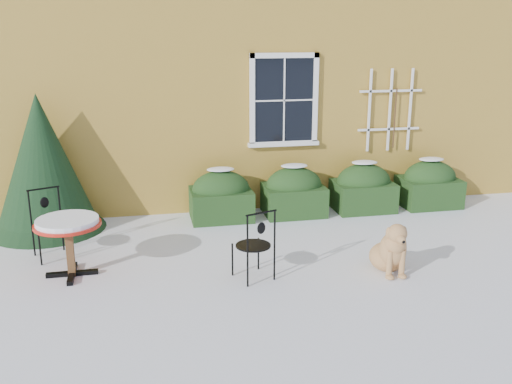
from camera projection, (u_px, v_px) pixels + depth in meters
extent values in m
plane|color=white|center=(271.00, 277.00, 7.59)|extent=(80.00, 80.00, 0.00)
cube|color=gold|center=(205.00, 37.00, 13.35)|extent=(12.00, 8.00, 6.00)
cube|color=black|center=(284.00, 100.00, 10.00)|extent=(1.05, 0.03, 1.45)
cube|color=white|center=(285.00, 55.00, 9.78)|extent=(1.23, 0.06, 0.09)
cube|color=white|center=(283.00, 144.00, 10.21)|extent=(1.23, 0.06, 0.09)
cube|color=white|center=(252.00, 101.00, 9.88)|extent=(0.09, 0.06, 1.63)
cube|color=white|center=(315.00, 100.00, 10.10)|extent=(0.09, 0.06, 1.63)
cube|color=white|center=(284.00, 100.00, 9.99)|extent=(0.02, 0.02, 1.45)
cube|color=white|center=(284.00, 100.00, 9.99)|extent=(1.05, 0.02, 0.02)
cube|color=white|center=(283.00, 144.00, 10.21)|extent=(1.29, 0.14, 0.07)
cube|color=white|center=(369.00, 111.00, 10.35)|extent=(0.04, 0.03, 1.50)
cube|color=white|center=(390.00, 110.00, 10.43)|extent=(0.04, 0.03, 1.50)
cube|color=white|center=(410.00, 110.00, 10.51)|extent=(0.04, 0.03, 1.50)
cube|color=white|center=(389.00, 129.00, 10.53)|extent=(1.20, 0.03, 0.04)
cube|color=white|center=(391.00, 91.00, 10.33)|extent=(1.20, 0.03, 0.04)
cylinder|color=#472D19|center=(395.00, 118.00, 10.47)|extent=(0.02, 0.02, 1.10)
cube|color=#183313|center=(221.00, 204.00, 9.86)|extent=(1.05, 0.80, 0.52)
ellipsoid|color=#183313|center=(221.00, 190.00, 9.79)|extent=(1.00, 0.72, 0.67)
ellipsoid|color=white|center=(221.00, 169.00, 9.69)|extent=(0.47, 0.32, 0.06)
cube|color=#183313|center=(294.00, 200.00, 10.11)|extent=(1.05, 0.80, 0.52)
ellipsoid|color=#183313|center=(294.00, 186.00, 10.04)|extent=(1.00, 0.72, 0.67)
ellipsoid|color=white|center=(294.00, 166.00, 9.94)|extent=(0.47, 0.32, 0.06)
cube|color=#183313|center=(363.00, 196.00, 10.36)|extent=(1.05, 0.80, 0.52)
ellipsoid|color=#183313|center=(363.00, 182.00, 10.29)|extent=(1.00, 0.72, 0.67)
ellipsoid|color=white|center=(365.00, 162.00, 10.19)|extent=(0.47, 0.32, 0.06)
cube|color=#183313|center=(429.00, 192.00, 10.61)|extent=(1.05, 0.80, 0.52)
ellipsoid|color=#183313|center=(430.00, 178.00, 10.54)|extent=(1.00, 0.72, 0.67)
ellipsoid|color=white|center=(431.00, 159.00, 10.44)|extent=(0.47, 0.32, 0.06)
cone|color=black|center=(46.00, 198.00, 9.27)|extent=(1.84, 1.84, 1.07)
cone|color=black|center=(42.00, 163.00, 9.11)|extent=(1.65, 1.65, 2.23)
cube|color=black|center=(72.00, 273.00, 7.63)|extent=(0.67, 0.08, 0.06)
cube|color=black|center=(72.00, 273.00, 7.63)|extent=(0.08, 0.67, 0.06)
cube|color=brown|center=(70.00, 250.00, 7.54)|extent=(0.10, 0.10, 0.72)
cylinder|color=red|center=(68.00, 225.00, 7.44)|extent=(0.87, 0.87, 0.04)
cylinder|color=white|center=(67.00, 221.00, 7.43)|extent=(0.81, 0.81, 0.07)
cylinder|color=black|center=(258.00, 254.00, 7.78)|extent=(0.02, 0.02, 0.45)
cylinder|color=black|center=(232.00, 260.00, 7.58)|extent=(0.02, 0.02, 0.45)
cylinder|color=black|center=(274.00, 264.00, 7.45)|extent=(0.02, 0.02, 0.45)
cylinder|color=black|center=(248.00, 270.00, 7.25)|extent=(0.02, 0.02, 0.45)
cylinder|color=black|center=(253.00, 246.00, 7.45)|extent=(0.46, 0.46, 0.02)
cylinder|color=black|center=(275.00, 229.00, 7.32)|extent=(0.02, 0.02, 0.51)
cylinder|color=black|center=(247.00, 235.00, 7.12)|extent=(0.02, 0.02, 0.51)
cylinder|color=black|center=(261.00, 213.00, 7.15)|extent=(0.43, 0.17, 0.02)
ellipsoid|color=black|center=(261.00, 228.00, 7.20)|extent=(0.12, 0.07, 0.16)
cylinder|color=black|center=(40.00, 250.00, 7.91)|extent=(0.02, 0.02, 0.47)
cylinder|color=black|center=(70.00, 244.00, 8.12)|extent=(0.02, 0.02, 0.47)
cylinder|color=black|center=(34.00, 241.00, 8.25)|extent=(0.02, 0.02, 0.47)
cylinder|color=black|center=(63.00, 235.00, 8.46)|extent=(0.02, 0.02, 0.47)
cylinder|color=black|center=(50.00, 227.00, 8.12)|extent=(0.48, 0.48, 0.02)
cylinder|color=black|center=(30.00, 208.00, 8.11)|extent=(0.02, 0.02, 0.52)
cylinder|color=black|center=(59.00, 204.00, 8.33)|extent=(0.02, 0.02, 0.52)
cylinder|color=black|center=(43.00, 189.00, 8.15)|extent=(0.43, 0.19, 0.02)
ellipsoid|color=black|center=(44.00, 202.00, 8.20)|extent=(0.13, 0.07, 0.16)
ellipsoid|color=tan|center=(387.00, 257.00, 7.81)|extent=(0.50, 0.55, 0.39)
ellipsoid|color=tan|center=(393.00, 249.00, 7.59)|extent=(0.38, 0.34, 0.49)
sphere|color=tan|center=(395.00, 243.00, 7.51)|extent=(0.30, 0.30, 0.30)
cylinder|color=tan|center=(389.00, 265.00, 7.50)|extent=(0.08, 0.08, 0.39)
cylinder|color=tan|center=(402.00, 264.00, 7.53)|extent=(0.08, 0.08, 0.39)
ellipsoid|color=tan|center=(390.00, 277.00, 7.51)|extent=(0.11, 0.14, 0.06)
ellipsoid|color=tan|center=(402.00, 276.00, 7.53)|extent=(0.11, 0.14, 0.06)
cylinder|color=tan|center=(395.00, 240.00, 7.49)|extent=(0.19, 0.23, 0.21)
sphere|color=tan|center=(397.00, 234.00, 7.42)|extent=(0.26, 0.26, 0.26)
ellipsoid|color=tan|center=(401.00, 239.00, 7.32)|extent=(0.13, 0.20, 0.11)
sphere|color=black|center=(403.00, 242.00, 7.24)|extent=(0.04, 0.04, 0.04)
ellipsoid|color=tan|center=(388.00, 233.00, 7.43)|extent=(0.07, 0.09, 0.16)
ellipsoid|color=tan|center=(404.00, 232.00, 7.47)|extent=(0.07, 0.09, 0.16)
cylinder|color=tan|center=(392.00, 259.00, 8.05)|extent=(0.21, 0.31, 0.07)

